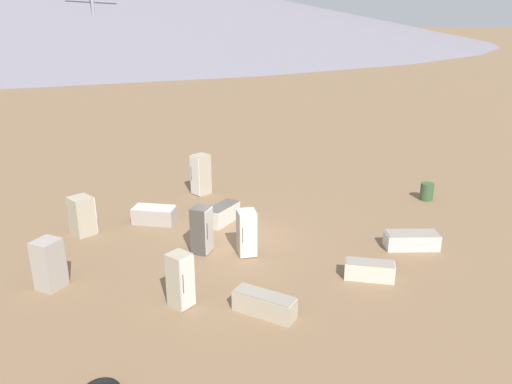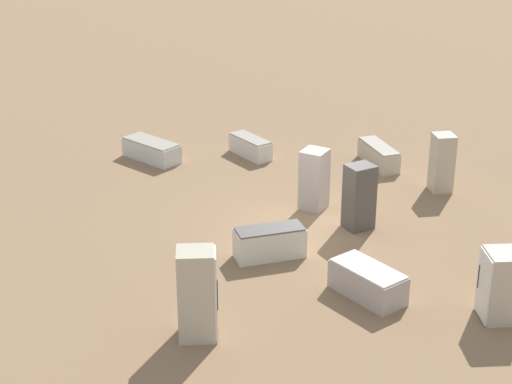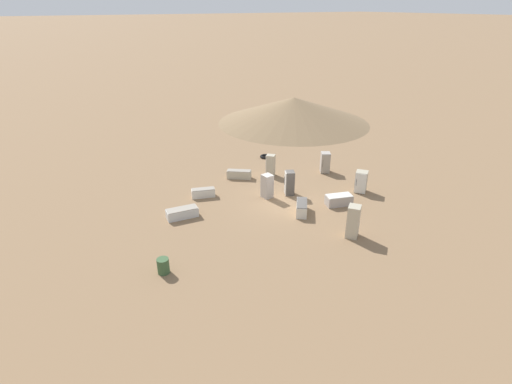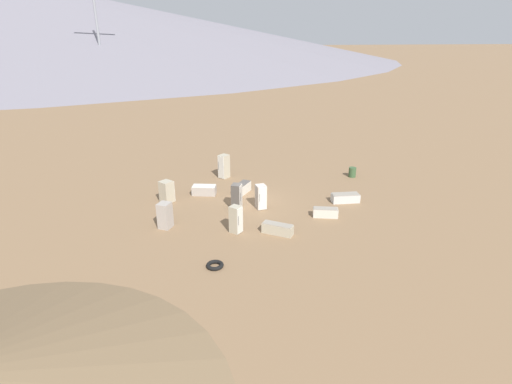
% 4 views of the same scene
% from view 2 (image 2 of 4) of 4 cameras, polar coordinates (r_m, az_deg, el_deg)
% --- Properties ---
extents(ground_plane, '(1000.00, 1000.00, 0.00)m').
position_cam_2_polar(ground_plane, '(21.85, 3.69, -2.16)').
color(ground_plane, '#846647').
extents(discarded_fridge_1, '(0.99, 0.97, 1.90)m').
position_cam_2_polar(discarded_fridge_1, '(16.75, -3.94, -6.82)').
color(discarded_fridge_1, '#B2A88E').
rests_on(discarded_fridge_1, ground_plane).
extents(discarded_fridge_2, '(1.65, 1.02, 0.60)m').
position_cam_2_polar(discarded_fridge_2, '(26.30, -0.38, 3.04)').
color(discarded_fridge_2, beige).
rests_on(discarded_fridge_2, ground_plane).
extents(discarded_fridge_3, '(1.85, 1.25, 0.69)m').
position_cam_2_polar(discarded_fridge_3, '(18.56, 7.46, -5.96)').
color(discarded_fridge_3, '#A89E93').
rests_on(discarded_fridge_3, ground_plane).
extents(discarded_fridge_4, '(0.83, 0.85, 1.68)m').
position_cam_2_polar(discarded_fridge_4, '(21.45, 6.87, -0.31)').
color(discarded_fridge_4, '#4C4742').
rests_on(discarded_fridge_4, ground_plane).
extents(discarded_fridge_5, '(1.09, 1.09, 1.50)m').
position_cam_2_polar(discarded_fridge_5, '(18.12, 16.06, -6.01)').
color(discarded_fridge_5, '#B2A88E').
rests_on(discarded_fridge_5, ground_plane).
extents(discarded_fridge_6, '(1.96, 0.95, 0.60)m').
position_cam_2_polar(discarded_fridge_6, '(26.20, -6.98, 2.79)').
color(discarded_fridge_6, silver).
rests_on(discarded_fridge_6, ground_plane).
extents(discarded_fridge_7, '(1.78, 1.53, 0.64)m').
position_cam_2_polar(discarded_fridge_7, '(25.81, 8.17, 2.45)').
color(discarded_fridge_7, '#B2A88E').
rests_on(discarded_fridge_7, ground_plane).
extents(discarded_fridge_8, '(0.68, 0.76, 1.63)m').
position_cam_2_polar(discarded_fridge_8, '(22.49, 3.92, 0.86)').
color(discarded_fridge_8, '#A89E93').
rests_on(discarded_fridge_8, ground_plane).
extents(discarded_fridge_9, '(0.83, 0.83, 1.64)m').
position_cam_2_polar(discarded_fridge_9, '(24.11, 12.28, 1.93)').
color(discarded_fridge_9, '#B2A88E').
rests_on(discarded_fridge_9, ground_plane).
extents(discarded_fridge_10, '(1.51, 1.68, 0.74)m').
position_cam_2_polar(discarded_fridge_10, '(20.02, 0.91, -3.39)').
color(discarded_fridge_10, beige).
rests_on(discarded_fridge_10, ground_plane).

